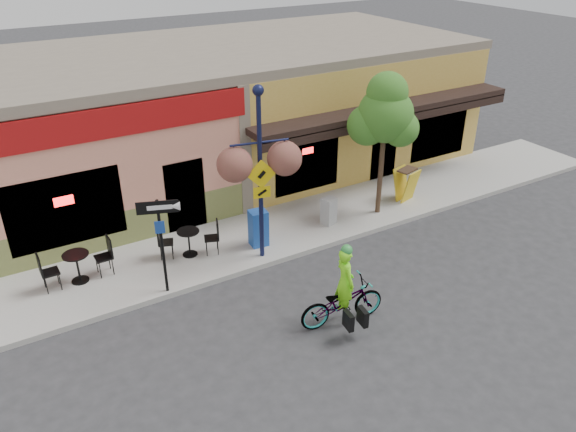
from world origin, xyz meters
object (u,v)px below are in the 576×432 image
at_px(newspaper_box_grey, 329,211).
at_px(lamp_post, 260,176).
at_px(street_tree, 383,145).
at_px(building, 219,110).
at_px(cyclist_rider, 344,291).
at_px(newspaper_box_blue, 258,228).
at_px(one_way_sign, 162,247).
at_px(bicycle, 342,302).

bearing_deg(newspaper_box_grey, lamp_post, 175.68).
bearing_deg(street_tree, building, 112.59).
relative_size(cyclist_rider, lamp_post, 0.36).
height_order(lamp_post, newspaper_box_grey, lamp_post).
height_order(lamp_post, newspaper_box_blue, lamp_post).
xyz_separation_m(one_way_sign, street_tree, (7.21, 0.70, 0.98)).
xyz_separation_m(bicycle, lamp_post, (-0.30, 3.32, 1.99)).
bearing_deg(building, newspaper_box_grey, -82.58).
height_order(cyclist_rider, newspaper_box_blue, cyclist_rider).
height_order(bicycle, newspaper_box_blue, newspaper_box_blue).
height_order(building, one_way_sign, building).
height_order(one_way_sign, newspaper_box_grey, one_way_sign).
bearing_deg(newspaper_box_grey, one_way_sign, 171.76).
height_order(lamp_post, one_way_sign, lamp_post).
height_order(cyclist_rider, street_tree, street_tree).
distance_m(bicycle, newspaper_box_grey, 4.54).
distance_m(bicycle, one_way_sign, 4.46).
relative_size(cyclist_rider, one_way_sign, 0.68).
relative_size(building, one_way_sign, 7.23).
relative_size(building, lamp_post, 3.83).
bearing_deg(building, lamp_post, -105.50).
distance_m(cyclist_rider, street_tree, 5.72).
xyz_separation_m(cyclist_rider, street_tree, (4.03, 3.76, 1.54)).
bearing_deg(street_tree, one_way_sign, -174.46).
height_order(newspaper_box_blue, street_tree, street_tree).
bearing_deg(bicycle, newspaper_box_grey, -22.35).
relative_size(lamp_post, newspaper_box_blue, 4.48).
height_order(building, newspaper_box_grey, building).
bearing_deg(newspaper_box_blue, cyclist_rider, -82.47).
bearing_deg(newspaper_box_blue, street_tree, 3.49).
bearing_deg(street_tree, cyclist_rider, -137.01).
bearing_deg(one_way_sign, street_tree, 25.95).
relative_size(cyclist_rider, newspaper_box_blue, 1.61).
relative_size(building, newspaper_box_grey, 21.68).
relative_size(building, bicycle, 8.80).
bearing_deg(building, newspaper_box_blue, -105.17).
relative_size(building, cyclist_rider, 10.66).
relative_size(bicycle, newspaper_box_grey, 2.46).
xyz_separation_m(cyclist_rider, one_way_sign, (-3.18, 3.06, 0.55)).
distance_m(lamp_post, one_way_sign, 3.05).
relative_size(one_way_sign, newspaper_box_blue, 2.37).
bearing_deg(lamp_post, building, 86.36).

